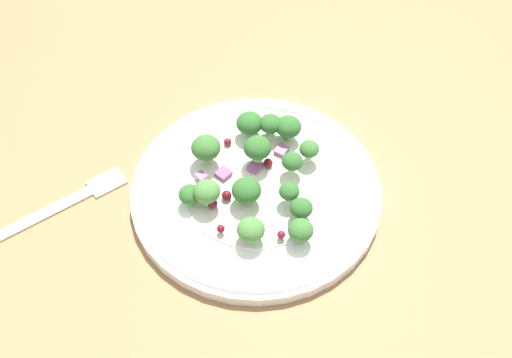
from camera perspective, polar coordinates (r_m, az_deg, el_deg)
name	(u,v)px	position (r cm, az deg, el deg)	size (l,w,h in cm)	color
ground_plane	(291,188)	(73.37, 2.80, -0.70)	(180.00, 180.00, 2.00)	olive
plate	(256,190)	(70.74, 0.00, -0.92)	(25.02, 25.02, 1.70)	white
dressing_pool	(256,188)	(70.39, 0.00, -0.70)	(14.51, 14.51, 0.20)	white
broccoli_floret_0	(258,147)	(70.58, 0.15, 2.55)	(2.80, 2.80, 2.83)	#9EC684
broccoli_floret_1	(301,231)	(65.68, 3.61, -4.16)	(2.41, 2.41, 2.44)	#8EB77A
broccoli_floret_2	(249,124)	(73.59, -0.53, 4.48)	(2.79, 2.79, 2.82)	#ADD18E
broccoli_floret_3	(206,148)	(70.92, -4.05, 2.49)	(2.98, 2.98, 3.02)	#ADD18E
broccoli_floret_4	(251,230)	(65.47, -0.41, -4.13)	(2.62, 2.62, 2.65)	#8EB77A
broccoli_floret_5	(309,149)	(71.28, 4.30, 2.40)	(2.03, 2.03, 2.06)	#9EC684
broccoli_floret_6	(289,192)	(67.88, 2.69, -1.03)	(2.01, 2.01, 2.03)	#ADD18E
broccoli_floret_7	(270,124)	(73.28, 1.17, 4.43)	(2.37, 2.37, 2.40)	#9EC684
broccoli_floret_8	(301,208)	(66.98, 3.66, -2.36)	(2.21, 2.21, 2.24)	#8EB77A
broccoli_floret_9	(246,191)	(67.82, -0.77, -0.95)	(2.88, 2.88, 2.91)	#8EB77A
broccoli_floret_10	(207,192)	(67.63, -3.97, -1.05)	(2.61, 2.61, 2.64)	#9EC684
broccoli_floret_11	(293,160)	(70.22, 3.01, 1.51)	(2.12, 2.12, 2.14)	#ADD18E
broccoli_floret_12	(190,195)	(68.51, -5.33, -1.28)	(2.23, 2.23, 2.26)	#8EB77A
broccoli_floret_13	(288,127)	(73.30, 2.61, 4.18)	(2.71, 2.71, 2.74)	#8EB77A
cranberry_0	(267,165)	(71.47, 0.90, 1.15)	(0.96, 0.96, 0.96)	maroon
cranberry_1	(228,142)	(73.60, -2.30, 2.99)	(0.81, 0.81, 0.81)	maroon
cranberry_2	(246,234)	(66.56, -0.80, -4.44)	(0.71, 0.71, 0.71)	maroon
cranberry_3	(227,195)	(69.11, -2.38, -1.33)	(0.99, 0.99, 0.99)	maroon
cranberry_4	(221,229)	(66.62, -2.85, -4.01)	(0.77, 0.77, 0.77)	maroon
cranberry_5	(213,204)	(68.59, -3.50, -2.00)	(0.97, 0.97, 0.97)	maroon
cranberry_6	(281,235)	(66.28, 2.03, -4.49)	(0.78, 0.78, 0.78)	maroon
onion_bit_0	(201,176)	(70.68, -4.41, 0.20)	(1.04, 0.88, 0.54)	#A35B93
onion_bit_1	(281,150)	(72.98, 2.06, 2.35)	(1.34, 1.12, 0.44)	#A35B93
onion_bit_2	(256,144)	(73.52, -0.03, 2.85)	(0.81, 1.25, 0.31)	#A35B93
onion_bit_3	(255,167)	(71.56, -0.11, 0.95)	(1.24, 1.33, 0.43)	#A35B93
onion_bit_4	(223,173)	(71.02, -2.63, 0.46)	(1.29, 1.36, 0.41)	#843D75
fork	(49,210)	(72.94, -16.26, -2.44)	(16.46, 11.83, 0.50)	silver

